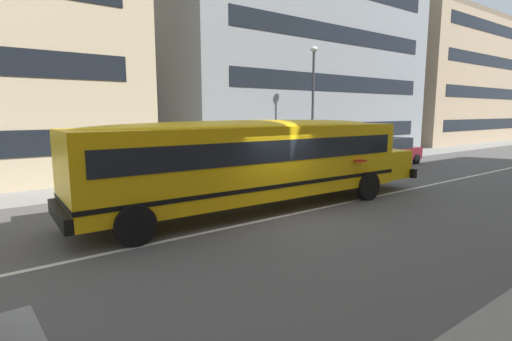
{
  "coord_description": "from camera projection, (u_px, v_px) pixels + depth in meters",
  "views": [
    {
      "loc": [
        -7.47,
        -8.76,
        3.19
      ],
      "look_at": [
        -0.43,
        0.63,
        1.41
      ],
      "focal_mm": 27.06,
      "sensor_mm": 36.0,
      "label": 1
    }
  ],
  "objects": [
    {
      "name": "ground_plane",
      "position": [
        279.0,
        217.0,
        11.84
      ],
      "size": [
        400.0,
        400.0,
        0.0
      ],
      "primitive_type": "plane",
      "color": "#54514F"
    },
    {
      "name": "parked_car_maroon_near_corner",
      "position": [
        392.0,
        151.0,
        23.69
      ],
      "size": [
        3.91,
        1.9,
        1.64
      ],
      "rotation": [
        0.0,
        0.0,
        -0.01
      ],
      "color": "maroon",
      "rests_on": "ground_plane"
    },
    {
      "name": "apartment_block_far_centre",
      "position": [
        276.0,
        69.0,
        31.28
      ],
      "size": [
        21.29,
        13.48,
        13.3
      ],
      "color": "gray",
      "rests_on": "ground_plane"
    },
    {
      "name": "lane_centreline",
      "position": [
        279.0,
        217.0,
        11.84
      ],
      "size": [
        110.0,
        0.16,
        0.01
      ],
      "primitive_type": "cube",
      "color": "silver",
      "rests_on": "ground_plane"
    },
    {
      "name": "sidewalk_far",
      "position": [
        172.0,
        181.0,
        17.98
      ],
      "size": [
        120.0,
        3.0,
        0.01
      ],
      "primitive_type": "cube",
      "color": "gray",
      "rests_on": "ground_plane"
    },
    {
      "name": "school_bus",
      "position": [
        258.0,
        157.0,
        12.64
      ],
      "size": [
        13.22,
        3.38,
        2.94
      ],
      "rotation": [
        0.0,
        0.0,
        -0.03
      ],
      "color": "yellow",
      "rests_on": "ground_plane"
    },
    {
      "name": "apartment_block_far_right",
      "position": [
        438.0,
        81.0,
        43.76
      ],
      "size": [
        20.31,
        10.87,
        13.3
      ],
      "color": "tan",
      "rests_on": "ground_plane"
    },
    {
      "name": "street_lamp",
      "position": [
        313.0,
        92.0,
        21.78
      ],
      "size": [
        0.44,
        0.44,
        6.8
      ],
      "color": "#38383D",
      "rests_on": "ground_plane"
    }
  ]
}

